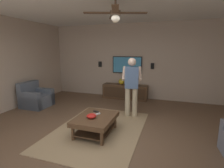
{
  "coord_description": "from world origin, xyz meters",
  "views": [
    {
      "loc": [
        -3.14,
        -1.36,
        1.84
      ],
      "look_at": [
        0.67,
        -0.04,
        1.05
      ],
      "focal_mm": 27.68,
      "sensor_mm": 36.0,
      "label": 1
    }
  ],
  "objects_px": {
    "armchair": "(36,98)",
    "remote_grey": "(93,114)",
    "wall_speaker_left": "(152,66)",
    "ceiling_fan": "(115,15)",
    "remote_black": "(96,111)",
    "bowl": "(92,116)",
    "remote_white": "(97,114)",
    "coffee_table": "(95,121)",
    "vase_round": "(121,82)",
    "person_standing": "(132,84)",
    "wall_speaker_right": "(100,64)",
    "media_console": "(125,92)",
    "tv": "(127,65)"
  },
  "relations": [
    {
      "from": "coffee_table",
      "to": "wall_speaker_right",
      "type": "relative_size",
      "value": 4.55
    },
    {
      "from": "remote_grey",
      "to": "ceiling_fan",
      "type": "xyz_separation_m",
      "value": [
        -0.06,
        -0.54,
        2.09
      ]
    },
    {
      "from": "wall_speaker_left",
      "to": "remote_white",
      "type": "bearing_deg",
      "value": 164.35
    },
    {
      "from": "armchair",
      "to": "bowl",
      "type": "xyz_separation_m",
      "value": [
        -1.2,
        -2.61,
        0.17
      ]
    },
    {
      "from": "vase_round",
      "to": "ceiling_fan",
      "type": "bearing_deg",
      "value": -166.64
    },
    {
      "from": "coffee_table",
      "to": "ceiling_fan",
      "type": "bearing_deg",
      "value": -88.6
    },
    {
      "from": "remote_grey",
      "to": "ceiling_fan",
      "type": "height_order",
      "value": "ceiling_fan"
    },
    {
      "from": "tv",
      "to": "media_console",
      "type": "bearing_deg",
      "value": 0.0
    },
    {
      "from": "tv",
      "to": "bowl",
      "type": "relative_size",
      "value": 5.4
    },
    {
      "from": "tv",
      "to": "remote_grey",
      "type": "height_order",
      "value": "tv"
    },
    {
      "from": "armchair",
      "to": "remote_white",
      "type": "bearing_deg",
      "value": -20.49
    },
    {
      "from": "bowl",
      "to": "remote_white",
      "type": "relative_size",
      "value": 1.41
    },
    {
      "from": "armchair",
      "to": "remote_grey",
      "type": "bearing_deg",
      "value": -22.14
    },
    {
      "from": "remote_white",
      "to": "media_console",
      "type": "bearing_deg",
      "value": 37.55
    },
    {
      "from": "bowl",
      "to": "remote_grey",
      "type": "distance_m",
      "value": 0.18
    },
    {
      "from": "armchair",
      "to": "person_standing",
      "type": "relative_size",
      "value": 0.5
    },
    {
      "from": "tv",
      "to": "remote_grey",
      "type": "bearing_deg",
      "value": 0.16
    },
    {
      "from": "media_console",
      "to": "remote_grey",
      "type": "xyz_separation_m",
      "value": [
        -2.9,
        -0.01,
        0.14
      ]
    },
    {
      "from": "media_console",
      "to": "wall_speaker_right",
      "type": "xyz_separation_m",
      "value": [
        0.25,
        1.13,
        1.0
      ]
    },
    {
      "from": "remote_black",
      "to": "wall_speaker_left",
      "type": "height_order",
      "value": "wall_speaker_left"
    },
    {
      "from": "remote_white",
      "to": "person_standing",
      "type": "bearing_deg",
      "value": 11.04
    },
    {
      "from": "bowl",
      "to": "wall_speaker_right",
      "type": "distance_m",
      "value": 3.63
    },
    {
      "from": "wall_speaker_right",
      "to": "person_standing",
      "type": "bearing_deg",
      "value": -138.11
    },
    {
      "from": "wall_speaker_right",
      "to": "media_console",
      "type": "bearing_deg",
      "value": -102.62
    },
    {
      "from": "remote_white",
      "to": "ceiling_fan",
      "type": "bearing_deg",
      "value": -68.71
    },
    {
      "from": "remote_white",
      "to": "remote_black",
      "type": "height_order",
      "value": "same"
    },
    {
      "from": "bowl",
      "to": "ceiling_fan",
      "type": "distance_m",
      "value": 2.11
    },
    {
      "from": "person_standing",
      "to": "remote_grey",
      "type": "xyz_separation_m",
      "value": [
        -1.2,
        0.61,
        -0.52
      ]
    },
    {
      "from": "remote_black",
      "to": "remote_grey",
      "type": "height_order",
      "value": "same"
    },
    {
      "from": "armchair",
      "to": "bowl",
      "type": "distance_m",
      "value": 2.88
    },
    {
      "from": "media_console",
      "to": "ceiling_fan",
      "type": "xyz_separation_m",
      "value": [
        -2.97,
        -0.55,
        2.22
      ]
    },
    {
      "from": "coffee_table",
      "to": "vase_round",
      "type": "distance_m",
      "value": 2.99
    },
    {
      "from": "tv",
      "to": "remote_grey",
      "type": "xyz_separation_m",
      "value": [
        -3.14,
        -0.01,
        -0.87
      ]
    },
    {
      "from": "person_standing",
      "to": "vase_round",
      "type": "bearing_deg",
      "value": 13.11
    },
    {
      "from": "armchair",
      "to": "media_console",
      "type": "bearing_deg",
      "value": 36.02
    },
    {
      "from": "bowl",
      "to": "remote_black",
      "type": "distance_m",
      "value": 0.38
    },
    {
      "from": "coffee_table",
      "to": "wall_speaker_right",
      "type": "xyz_separation_m",
      "value": [
        3.23,
        1.24,
        0.98
      ]
    },
    {
      "from": "coffee_table",
      "to": "person_standing",
      "type": "height_order",
      "value": "person_standing"
    },
    {
      "from": "ceiling_fan",
      "to": "remote_white",
      "type": "bearing_deg",
      "value": 75.58
    },
    {
      "from": "remote_black",
      "to": "wall_speaker_right",
      "type": "bearing_deg",
      "value": 131.79
    },
    {
      "from": "media_console",
      "to": "bowl",
      "type": "bearing_deg",
      "value": 1.07
    },
    {
      "from": "armchair",
      "to": "remote_white",
      "type": "relative_size",
      "value": 5.47
    },
    {
      "from": "tv",
      "to": "ceiling_fan",
      "type": "xyz_separation_m",
      "value": [
        -3.21,
        -0.55,
        1.22
      ]
    },
    {
      "from": "remote_white",
      "to": "remote_black",
      "type": "relative_size",
      "value": 1.0
    },
    {
      "from": "tv",
      "to": "remote_white",
      "type": "xyz_separation_m",
      "value": [
        -3.09,
        -0.09,
        -0.87
      ]
    },
    {
      "from": "tv",
      "to": "remote_white",
      "type": "relative_size",
      "value": 7.64
    },
    {
      "from": "coffee_table",
      "to": "remote_grey",
      "type": "relative_size",
      "value": 6.67
    },
    {
      "from": "wall_speaker_left",
      "to": "ceiling_fan",
      "type": "relative_size",
      "value": 0.19
    },
    {
      "from": "vase_round",
      "to": "armchair",
      "type": "bearing_deg",
      "value": 127.55
    },
    {
      "from": "coffee_table",
      "to": "wall_speaker_left",
      "type": "bearing_deg",
      "value": -14.87
    }
  ]
}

